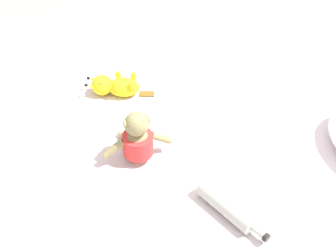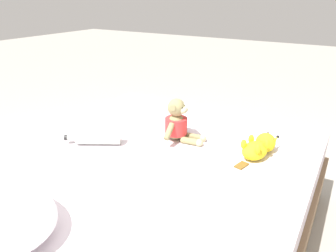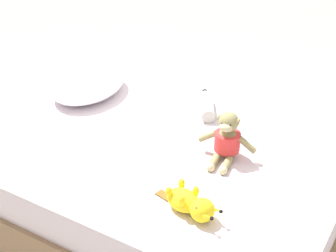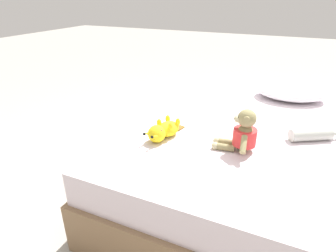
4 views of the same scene
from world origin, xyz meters
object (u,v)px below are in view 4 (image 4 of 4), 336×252
at_px(bed, 252,159).
at_px(plush_yellow_creature, 163,130).
at_px(pillow, 291,91).
at_px(plush_monkey, 243,134).
at_px(glass_bottle, 311,135).

relative_size(bed, plush_yellow_creature, 5.70).
xyz_separation_m(pillow, plush_yellow_creature, (-0.63, -1.02, -0.02)).
xyz_separation_m(plush_monkey, plush_yellow_creature, (-0.44, -0.05, -0.05)).
bearing_deg(bed, plush_yellow_creature, -140.58).
bearing_deg(plush_yellow_creature, plush_monkey, 6.47).
xyz_separation_m(plush_monkey, glass_bottle, (0.34, 0.27, -0.06)).
bearing_deg(bed, plush_monkey, -95.48).
height_order(plush_monkey, plush_yellow_creature, plush_monkey).
distance_m(pillow, plush_monkey, 0.99).
bearing_deg(plush_yellow_creature, bed, 39.42).
relative_size(pillow, plush_monkey, 1.96).
relative_size(pillow, glass_bottle, 1.98).
bearing_deg(glass_bottle, plush_yellow_creature, -157.42).
bearing_deg(plush_monkey, plush_yellow_creature, -173.53).
relative_size(bed, pillow, 3.32).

